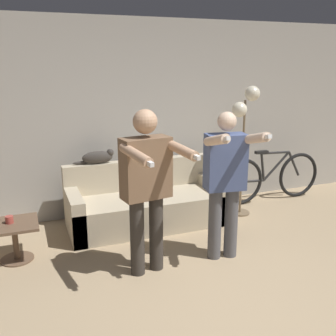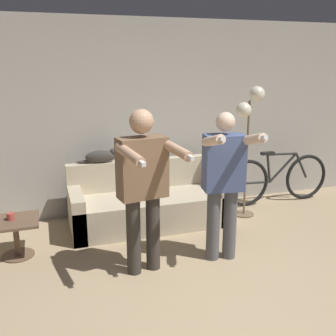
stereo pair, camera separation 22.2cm
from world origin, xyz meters
name	(u,v)px [view 2 (the right image)]	position (x,y,z in m)	size (l,w,h in m)	color
ground_plane	(254,329)	(0.00, 0.00, 0.00)	(16.00, 16.00, 0.00)	tan
wall_back	(153,117)	(0.00, 2.86, 1.30)	(10.00, 0.05, 2.60)	#B7B2A8
couch	(148,205)	(-0.24, 2.28, 0.26)	(1.98, 0.81, 0.79)	beige
person_left	(143,181)	(-0.59, 1.13, 0.95)	(0.60, 0.73, 1.63)	#38332D
person_right	(224,178)	(0.25, 1.13, 0.90)	(0.54, 0.71, 1.57)	#56565B
cat	(101,156)	(-0.78, 2.57, 0.87)	(0.52, 0.13, 0.18)	#3D3833
floor_lamp	(249,116)	(1.10, 2.18, 1.36)	(0.38, 0.27, 1.74)	#756047
side_table	(16,230)	(-1.82, 1.86, 0.30)	(0.49, 0.49, 0.42)	brown
cup	(11,216)	(-1.86, 1.88, 0.46)	(0.08, 0.08, 0.08)	#B7473D
bicycle	(277,179)	(1.79, 2.48, 0.36)	(1.70, 0.07, 0.79)	black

